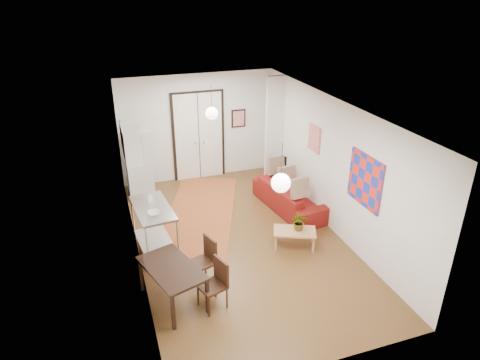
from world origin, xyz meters
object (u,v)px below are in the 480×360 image
object	(u,v)px
dining_chair_far	(211,279)
sofa	(290,197)
dining_chair_near	(201,256)
black_side_chair	(275,167)
kitchen_counter	(154,222)
coffee_table	(295,233)
fridge	(139,163)
dining_table	(172,271)

from	to	relation	value
dining_chair_far	sofa	bearing A→B (deg)	116.70
dining_chair_far	dining_chair_near	bearing A→B (deg)	162.01
sofa	black_side_chair	bearing A→B (deg)	-14.69
black_side_chair	dining_chair_far	bearing A→B (deg)	74.61
kitchen_counter	sofa	bearing A→B (deg)	7.50
coffee_table	dining_chair_far	bearing A→B (deg)	-151.66
coffee_table	sofa	bearing A→B (deg)	68.77
coffee_table	kitchen_counter	distance (m)	2.87
black_side_chair	fridge	bearing A→B (deg)	9.26
kitchen_counter	black_side_chair	size ratio (longest dim) A/B	1.40
sofa	dining_chair_near	bearing A→B (deg)	118.10
sofa	coffee_table	bearing A→B (deg)	150.77
dining_chair_near	fridge	bearing A→B (deg)	171.04
dining_table	dining_chair_far	world-z (taller)	dining_chair_far
fridge	dining_table	xyz separation A→B (m)	(0.02, -4.34, -0.25)
coffee_table	dining_chair_far	size ratio (longest dim) A/B	1.12
sofa	coffee_table	xyz separation A→B (m)	(-0.59, -1.53, 0.01)
dining_table	dining_chair_far	xyz separation A→B (m)	(0.60, -0.26, -0.12)
kitchen_counter	dining_chair_far	bearing A→B (deg)	-76.36
coffee_table	fridge	bearing A→B (deg)	128.05
dining_chair_near	sofa	bearing A→B (deg)	108.10
dining_chair_near	dining_chair_far	world-z (taller)	same
sofa	dining_table	xyz separation A→B (m)	(-3.29, -2.40, 0.31)
dining_chair_far	black_side_chair	xyz separation A→B (m)	(2.84, 3.91, 0.08)
kitchen_counter	black_side_chair	bearing A→B (deg)	24.45
kitchen_counter	fridge	bearing A→B (deg)	83.40
sofa	dining_chair_near	size ratio (longest dim) A/B	2.51
dining_table	fridge	bearing A→B (deg)	90.26
dining_table	black_side_chair	bearing A→B (deg)	46.68
sofa	dining_table	distance (m)	4.08
coffee_table	dining_chair_near	size ratio (longest dim) A/B	1.12
sofa	dining_chair_far	size ratio (longest dim) A/B	2.51
black_side_chair	dining_table	bearing A→B (deg)	67.26
sofa	kitchen_counter	bearing A→B (deg)	95.26
sofa	dining_table	world-z (taller)	dining_table
dining_table	dining_chair_far	bearing A→B (deg)	-23.74
sofa	dining_chair_far	xyz separation A→B (m)	(-2.69, -2.66, 0.18)
fridge	dining_chair_near	size ratio (longest dim) A/B	2.00
kitchen_counter	dining_table	bearing A→B (deg)	-93.65
coffee_table	dining_chair_near	world-z (taller)	dining_chair_near
coffee_table	kitchen_counter	size ratio (longest dim) A/B	0.70
fridge	dining_chair_near	bearing A→B (deg)	-81.56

